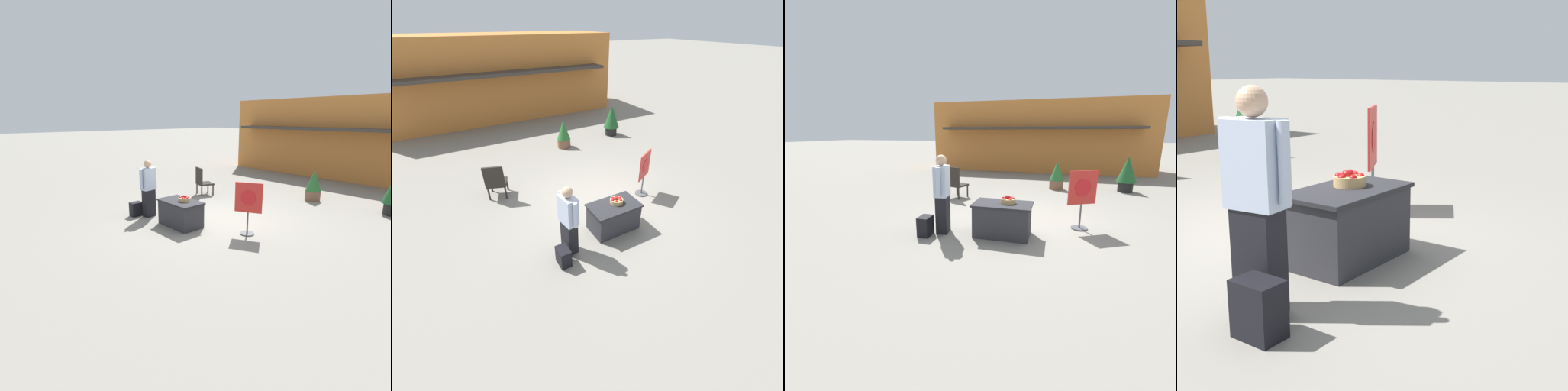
{
  "view_description": "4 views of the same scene",
  "coord_description": "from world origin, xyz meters",
  "views": [
    {
      "loc": [
        5.92,
        -6.07,
        2.88
      ],
      "look_at": [
        -0.18,
        -0.66,
        0.79
      ],
      "focal_mm": 28.0,
      "sensor_mm": 36.0,
      "label": 1
    },
    {
      "loc": [
        -3.29,
        -5.19,
        4.35
      ],
      "look_at": [
        -0.63,
        -0.47,
        0.71
      ],
      "focal_mm": 24.0,
      "sensor_mm": 36.0,
      "label": 2
    },
    {
      "loc": [
        0.74,
        -6.29,
        2.14
      ],
      "look_at": [
        -0.74,
        -1.18,
        0.86
      ],
      "focal_mm": 24.0,
      "sensor_mm": 36.0,
      "label": 3
    },
    {
      "loc": [
        -4.17,
        -4.2,
        1.82
      ],
      "look_at": [
        0.0,
        -1.21,
        0.6
      ],
      "focal_mm": 50.0,
      "sensor_mm": 36.0,
      "label": 4
    }
  ],
  "objects": [
    {
      "name": "ground_plane",
      "position": [
        0.0,
        0.0,
        0.0
      ],
      "size": [
        120.0,
        120.0,
        0.0
      ],
      "primitive_type": "plane",
      "color": "gray"
    },
    {
      "name": "storefront_building",
      "position": [
        -0.33,
        10.1,
        1.92
      ],
      "size": [
        11.81,
        4.71,
        3.83
      ],
      "color": "#C67533",
      "rests_on": "ground_plane"
    },
    {
      "name": "display_table",
      "position": [
        -0.27,
        -1.11,
        0.36
      ],
      "size": [
        1.22,
        0.73,
        0.71
      ],
      "color": "#2D2D33",
      "rests_on": "ground_plane"
    },
    {
      "name": "apple_basket",
      "position": [
        -0.17,
        -1.06,
        0.77
      ],
      "size": [
        0.31,
        0.31,
        0.16
      ],
      "color": "tan",
      "rests_on": "display_table"
    },
    {
      "name": "person_visitor",
      "position": [
        -1.55,
        -1.29,
        0.87
      ],
      "size": [
        0.32,
        0.61,
        1.7
      ],
      "rotation": [
        0.0,
        0.0,
        0.14
      ],
      "color": "black",
      "rests_on": "ground_plane"
    },
    {
      "name": "backpack",
      "position": [
        -1.84,
        -1.58,
        0.21
      ],
      "size": [
        0.24,
        0.34,
        0.42
      ],
      "color": "black",
      "rests_on": "ground_plane"
    },
    {
      "name": "poster_board",
      "position": [
        1.35,
        -0.25,
        0.76
      ],
      "size": [
        0.62,
        0.36,
        1.34
      ],
      "rotation": [
        0.0,
        0.0,
        -1.08
      ],
      "color": "#4C4C51",
      "rests_on": "ground_plane"
    },
    {
      "name": "patio_chair",
      "position": [
        -2.43,
        1.69,
        0.56
      ],
      "size": [
        0.7,
        0.7,
        1.05
      ],
      "rotation": [
        0.0,
        0.0,
        1.23
      ],
      "color": "#28231E",
      "rests_on": "ground_plane"
    },
    {
      "name": "potted_plant_far_left",
      "position": [
        0.81,
        4.08,
        0.56
      ],
      "size": [
        0.54,
        0.54,
        1.1
      ],
      "color": "brown",
      "rests_on": "ground_plane"
    },
    {
      "name": "potted_plant_far_right",
      "position": [
        3.28,
        4.31,
        0.72
      ],
      "size": [
        0.68,
        0.68,
        1.32
      ],
      "color": "black",
      "rests_on": "ground_plane"
    }
  ]
}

